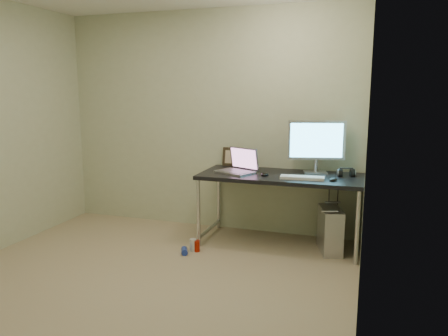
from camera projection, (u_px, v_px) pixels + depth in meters
floor at (137, 287)px, 3.62m from camera, size 3.50×3.50×0.00m
wall_back at (209, 121)px, 5.03m from camera, size 3.50×0.02×2.50m
wall_right at (367, 146)px, 2.86m from camera, size 0.02×3.50×2.50m
desk at (280, 182)px, 4.51m from camera, size 1.66×0.72×0.75m
tower_computer at (330, 230)px, 4.39m from camera, size 0.30×0.46×0.48m
cable_a at (329, 204)px, 4.71m from camera, size 0.01×0.16×0.69m
cable_b at (337, 207)px, 4.66m from camera, size 0.02×0.11×0.71m
can_red at (197, 246)px, 4.41m from camera, size 0.08×0.08×0.11m
can_white at (193, 245)px, 4.41m from camera, size 0.08×0.08×0.13m
can_blue at (184, 251)px, 4.34m from camera, size 0.11×0.13×0.06m
laptop at (239, 167)px, 4.61m from camera, size 0.46×0.43×0.26m
monitor at (317, 143)px, 4.51m from camera, size 0.58×0.22×0.55m
keyboard at (302, 178)px, 4.28m from camera, size 0.43×0.17×0.03m
mouse_right at (333, 179)px, 4.19m from camera, size 0.09×0.12×0.04m
mouse_left at (265, 173)px, 4.45m from camera, size 0.08×0.12×0.04m
headphones at (346, 173)px, 4.40m from camera, size 0.19×0.11×0.11m
picture_frame at (234, 157)px, 4.98m from camera, size 0.27×0.08×0.21m
webcam at (246, 159)px, 4.85m from camera, size 0.05×0.04×0.13m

